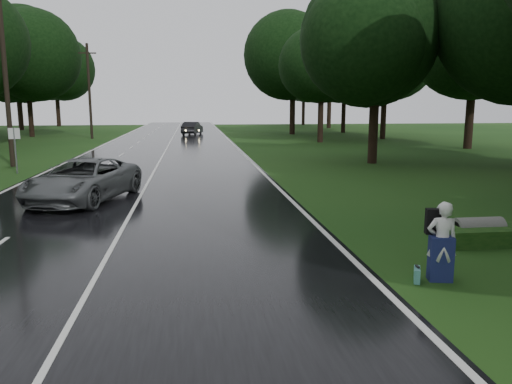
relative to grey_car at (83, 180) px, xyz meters
The scene contains 15 objects.
ground 8.74m from the grey_car, 76.61° to the right, with size 160.00×160.00×0.00m, color #1C3E12.
road 11.74m from the grey_car, 80.09° to the left, with size 12.00×140.00×0.04m, color black.
lane_center 11.73m from the grey_car, 80.09° to the left, with size 0.12×140.00×0.01m, color silver.
grey_car is the anchor object (origin of this frame).
far_car 41.36m from the grey_car, 84.21° to the left, with size 1.61×4.62×1.52m, color black.
hitchhiker 13.46m from the grey_car, 46.79° to the right, with size 0.69×0.65×1.70m.
suitcase 13.16m from the grey_car, 48.44° to the right, with size 0.12×0.42×0.30m, color teal.
culvert 13.73m from the grey_car, 30.93° to the right, with size 0.65×0.65×1.30m, color slate.
utility_pole_mid 13.40m from the grey_car, 119.01° to the left, with size 1.80×0.28×10.94m, color black, non-canonical shape.
utility_pole_far 36.37m from the grey_car, 100.27° to the left, with size 1.80×0.28×9.85m, color black, non-canonical shape.
road_sign_b 9.94m from the grey_car, 121.56° to the left, with size 0.58×0.10×2.42m, color white, non-canonical shape.
tree_left_f 42.38m from the grey_car, 109.10° to the left, with size 9.86×9.86×15.40m, color black, non-canonical shape.
tree_right_d 18.63m from the grey_car, 34.72° to the left, with size 8.58×8.58×13.40m, color black, non-canonical shape.
tree_right_e 32.26m from the grey_car, 59.41° to the left, with size 8.82×8.82×13.79m, color black, non-canonical shape.
tree_right_f 44.00m from the grey_car, 68.25° to the left, with size 10.34×10.34×16.15m, color black, non-canonical shape.
Camera 1 is at (2.10, -10.77, 3.67)m, focal length 34.87 mm.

